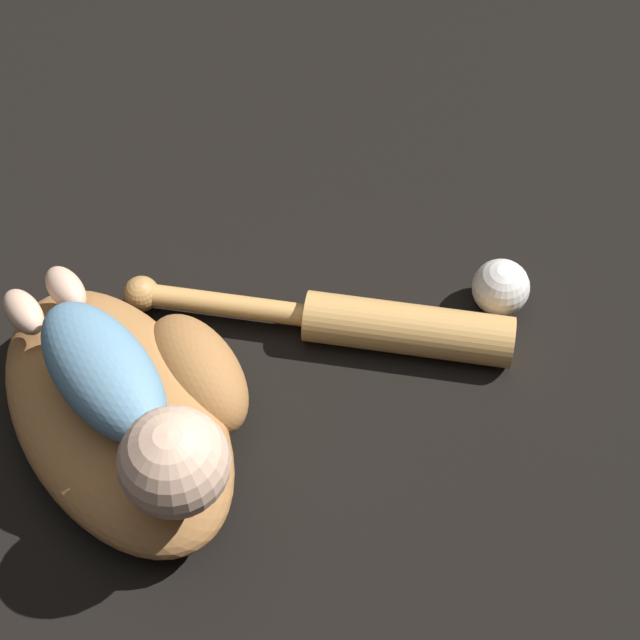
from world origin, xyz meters
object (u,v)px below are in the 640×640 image
(baby_figure, at_px, (129,404))
(baseball, at_px, (501,287))
(baseball_bat, at_px, (363,323))
(baseball_glove, at_px, (131,408))

(baby_figure, xyz_separation_m, baseball, (0.16, 0.43, -0.11))
(baseball_bat, relative_size, baseball, 6.00)
(baseball_glove, bearing_deg, baby_figure, -30.94)
(baseball_glove, relative_size, baby_figure, 1.15)
(baseball_glove, bearing_deg, baseball, 62.61)
(baby_figure, relative_size, baseball_bat, 0.86)
(baseball_glove, xyz_separation_m, baseball, (0.21, 0.41, -0.01))
(baby_figure, relative_size, baseball, 5.16)
(baseball, bearing_deg, baseball_bat, -123.41)
(baby_figure, bearing_deg, baseball, 69.21)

